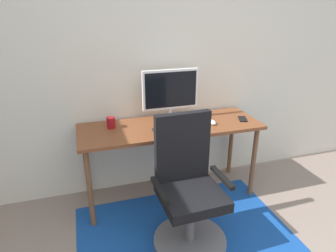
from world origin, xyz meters
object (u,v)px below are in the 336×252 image
(cell_phone, at_px, (242,119))
(office_chair, at_px, (188,198))
(keyboard, at_px, (178,129))
(monitor, at_px, (170,91))
(coffee_cup, at_px, (111,123))
(computer_mouse, at_px, (212,122))
(desk, at_px, (170,133))

(cell_phone, bearing_deg, office_chair, -122.84)
(keyboard, bearing_deg, office_chair, -99.11)
(keyboard, bearing_deg, monitor, 86.83)
(monitor, distance_m, coffee_cup, 0.61)
(keyboard, distance_m, office_chair, 0.61)
(computer_mouse, height_order, cell_phone, computer_mouse)
(keyboard, relative_size, office_chair, 0.42)
(monitor, relative_size, computer_mouse, 5.01)
(monitor, xyz_separation_m, cell_phone, (0.65, -0.20, -0.27))
(keyboard, bearing_deg, desk, 102.74)
(monitor, bearing_deg, office_chair, -97.04)
(desk, height_order, keyboard, keyboard)
(cell_phone, distance_m, office_chair, 0.99)
(coffee_cup, distance_m, cell_phone, 1.22)
(coffee_cup, bearing_deg, keyboard, -21.50)
(monitor, height_order, keyboard, monitor)
(monitor, bearing_deg, coffee_cup, -174.88)
(desk, distance_m, cell_phone, 0.70)
(cell_phone, bearing_deg, coffee_cup, -166.59)
(computer_mouse, xyz_separation_m, office_chair, (-0.42, -0.53, -0.37))
(monitor, bearing_deg, computer_mouse, -34.50)
(keyboard, xyz_separation_m, computer_mouse, (0.34, 0.04, 0.01))
(desk, distance_m, monitor, 0.38)
(desk, bearing_deg, monitor, 73.21)
(desk, relative_size, coffee_cup, 16.78)
(cell_phone, xyz_separation_m, office_chair, (-0.74, -0.55, -0.36))
(coffee_cup, distance_m, office_chair, 0.94)
(keyboard, relative_size, cell_phone, 3.07)
(computer_mouse, relative_size, coffee_cup, 1.07)
(desk, bearing_deg, coffee_cup, 170.02)
(computer_mouse, height_order, office_chair, office_chair)
(monitor, relative_size, keyboard, 1.21)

